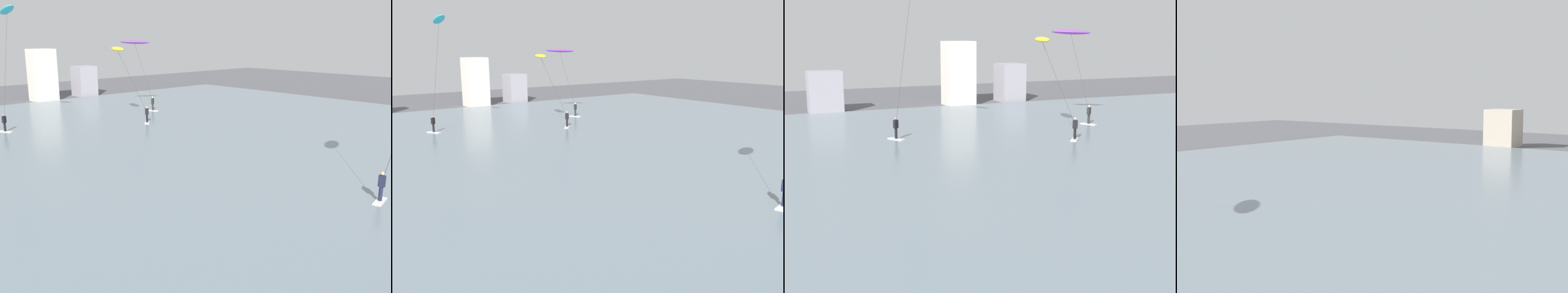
% 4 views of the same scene
% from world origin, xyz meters
% --- Properties ---
extents(water_bay, '(84.00, 52.00, 0.10)m').
position_xyz_m(water_bay, '(0.00, 31.30, 0.05)').
color(water_bay, slate).
rests_on(water_bay, ground).
extents(kitesurfer_cyan, '(2.95, 3.93, 11.32)m').
position_xyz_m(kitesurfer_cyan, '(2.49, 42.82, 9.56)').
color(kitesurfer_cyan, silver).
rests_on(kitesurfer_cyan, water_bay).
extents(kitesurfer_purple, '(3.47, 4.61, 7.98)m').
position_xyz_m(kitesurfer_purple, '(17.28, 43.62, 7.19)').
color(kitesurfer_purple, silver).
rests_on(kitesurfer_purple, water_bay).
extents(kitesurfer_yellow, '(2.87, 4.84, 7.49)m').
position_xyz_m(kitesurfer_yellow, '(11.57, 38.27, 6.55)').
color(kitesurfer_yellow, silver).
rests_on(kitesurfer_yellow, water_bay).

